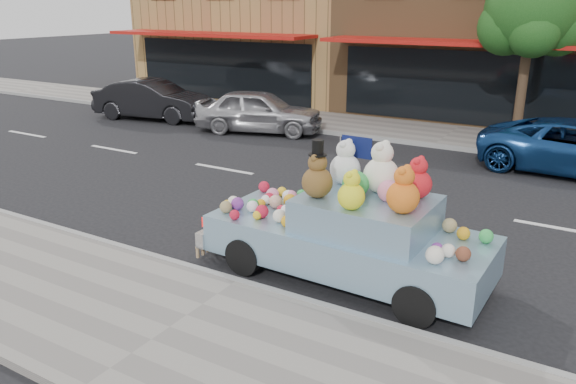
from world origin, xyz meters
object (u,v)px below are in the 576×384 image
Objects in this scene: street_tree at (533,17)px; car_silver at (259,111)px; car_dark at (153,100)px; art_car at (349,230)px.

street_tree is 8.56m from car_silver.
art_car is at bearing -134.16° from car_dark.
car_silver is (-7.65, -2.42, -2.99)m from street_tree.
street_tree is 1.26× the size of car_silver.
street_tree is 1.20× the size of car_dark.
car_silver is at bearing 132.60° from art_car.
art_car reaches higher than car_silver.
art_car is at bearing -94.10° from street_tree.
street_tree is 1.15× the size of art_car.
art_car is (11.48, -7.85, 0.07)m from car_dark.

